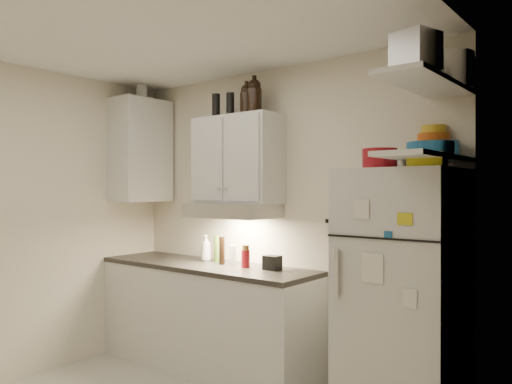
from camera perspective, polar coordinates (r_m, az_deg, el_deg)
The scene contains 35 objects.
ceiling at distance 3.33m, azimuth -13.86°, elevation 18.53°, with size 3.20×3.00×0.02m, color white.
back_wall at distance 4.26m, azimuth 2.47°, elevation -3.32°, with size 3.20×0.02×2.60m, color beige.
left_wall at distance 4.55m, azimuth -26.35°, elevation -3.12°, with size 0.02×3.00×2.60m, color beige.
right_wall at distance 2.14m, azimuth 13.73°, elevation -6.89°, with size 0.02×3.00×2.60m, color beige.
base_cabinet at distance 4.51m, azimuth -5.77°, elevation -14.19°, with size 2.10×0.60×0.88m, color silver.
countertop at distance 4.42m, azimuth -5.77°, elevation -8.41°, with size 2.10×0.62×0.04m, color #2B2925.
upper_cabinet at distance 4.31m, azimuth -2.13°, elevation 3.70°, with size 0.80×0.33×0.75m, color silver.
side_cabinet at distance 5.04m, azimuth -13.02°, elevation 4.61°, with size 0.33×0.55×1.00m, color silver.
range_hood at distance 4.26m, azimuth -2.70°, elevation -2.12°, with size 0.76×0.46×0.12m, color silver.
fridge at distance 3.41m, azimuth 16.44°, elevation -11.88°, with size 0.70×0.68×1.70m, color silver.
shelf_hi at distance 3.20m, azimuth 18.94°, elevation 11.66°, with size 0.30×0.95×0.03m, color silver.
shelf_lo at distance 3.14m, azimuth 18.93°, elevation 3.78°, with size 0.30×0.95×0.03m, color silver.
knife_strip at distance 3.87m, azimuth 10.69°, elevation -3.40°, with size 0.42×0.02×0.03m, color black.
dutch_oven at distance 3.27m, azimuth 13.95°, elevation 3.71°, with size 0.22×0.22×0.13m, color maroon.
book_stack at distance 3.07m, azimuth 19.06°, elevation 3.50°, with size 0.19×0.24×0.08m, color gold.
spice_jar at distance 3.20m, azimuth 16.33°, elevation 3.43°, with size 0.05×0.05×0.09m, color silver.
stock_pot at distance 3.55m, azimuth 21.10°, elevation 12.65°, with size 0.32×0.32×0.23m, color silver.
tin_a at distance 3.18m, azimuth 18.69°, elevation 13.64°, with size 0.17×0.16×0.17m, color #AAAAAD.
tin_b at distance 2.95m, azimuth 17.78°, elevation 15.03°, with size 0.21×0.21×0.21m, color #AAAAAD.
bowl_teal at distance 3.50m, azimuth 20.04°, elevation 4.54°, with size 0.27×0.27×0.11m, color #175282.
bowl_orange at distance 3.60m, azimuth 19.63°, elevation 5.79°, with size 0.22×0.22×0.06m, color #C35212.
bowl_yellow at distance 3.61m, azimuth 19.64°, elevation 6.73°, with size 0.17×0.17×0.05m, color gold.
plates at distance 3.06m, azimuth 19.26°, elevation 4.77°, with size 0.27×0.27×0.07m, color #175282.
growler_a at distance 4.26m, azimuth -1.08°, elevation 10.58°, with size 0.11×0.11×0.26m, color black, non-canonical shape.
growler_b at distance 4.20m, azimuth -0.19°, elevation 10.93°, with size 0.12×0.12×0.29m, color black, non-canonical shape.
thermos_a at distance 4.35m, azimuth -2.96°, elevation 9.95°, with size 0.07×0.07×0.20m, color black.
thermos_b at distance 4.44m, azimuth -4.59°, elevation 9.80°, with size 0.07×0.07×0.21m, color black.
side_jar at distance 5.12m, azimuth -12.93°, elevation 11.02°, with size 0.11×0.11×0.15m, color silver.
soap_bottle at distance 4.55m, azimuth -5.72°, elevation -6.22°, with size 0.10×0.10×0.27m, color silver.
pepper_mill at distance 4.17m, azimuth -1.19°, elevation -7.36°, with size 0.06×0.06×0.19m, color brown.
oil_bottle at distance 4.52m, azimuth -4.57°, elevation -6.47°, with size 0.05×0.05×0.23m, color #3F6318.
vinegar_bottle at distance 4.35m, azimuth -3.90°, elevation -6.69°, with size 0.05×0.05×0.24m, color black.
clear_bottle at distance 4.31m, azimuth -2.63°, elevation -7.23°, with size 0.06×0.06×0.17m, color silver.
red_jar at distance 4.17m, azimuth -1.20°, elevation -7.65°, with size 0.07×0.07×0.14m, color maroon.
caddy at distance 4.05m, azimuth 1.87°, elevation -8.09°, with size 0.13×0.10×0.12m, color black.
Camera 1 is at (2.50, -1.93, 1.57)m, focal length 35.00 mm.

